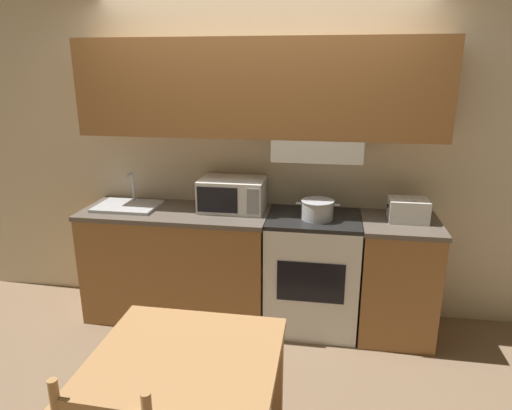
# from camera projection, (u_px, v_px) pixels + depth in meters

# --- Properties ---
(ground_plane) EXTENTS (16.00, 16.00, 0.00)m
(ground_plane) POSITION_uv_depth(u_px,v_px,m) (260.00, 302.00, 4.03)
(ground_plane) COLOR #7F664C
(wall_back) EXTENTS (5.12, 0.38, 2.55)m
(wall_back) POSITION_uv_depth(u_px,v_px,m) (261.00, 127.00, 3.51)
(wall_back) COLOR beige
(wall_back) RESTS_ON ground_plane
(lower_counter_main) EXTENTS (1.47, 0.60, 0.91)m
(lower_counter_main) POSITION_uv_depth(u_px,v_px,m) (178.00, 263.00, 3.72)
(lower_counter_main) COLOR #936033
(lower_counter_main) RESTS_ON ground_plane
(lower_counter_right_stub) EXTENTS (0.56, 0.60, 0.91)m
(lower_counter_right_stub) POSITION_uv_depth(u_px,v_px,m) (396.00, 278.00, 3.45)
(lower_counter_right_stub) COLOR #936033
(lower_counter_right_stub) RESTS_ON ground_plane
(stove_range) EXTENTS (0.69, 0.57, 0.91)m
(stove_range) POSITION_uv_depth(u_px,v_px,m) (312.00, 272.00, 3.56)
(stove_range) COLOR silver
(stove_range) RESTS_ON ground_plane
(cooking_pot) EXTENTS (0.32, 0.24, 0.15)m
(cooking_pot) POSITION_uv_depth(u_px,v_px,m) (317.00, 209.00, 3.35)
(cooking_pot) COLOR #B7BABF
(cooking_pot) RESTS_ON stove_range
(microwave) EXTENTS (0.50, 0.36, 0.25)m
(microwave) POSITION_uv_depth(u_px,v_px,m) (233.00, 194.00, 3.56)
(microwave) COLOR silver
(microwave) RESTS_ON lower_counter_main
(toaster) EXTENTS (0.29, 0.21, 0.16)m
(toaster) POSITION_uv_depth(u_px,v_px,m) (408.00, 210.00, 3.32)
(toaster) COLOR silver
(toaster) RESTS_ON lower_counter_right_stub
(sink_basin) EXTENTS (0.48, 0.36, 0.26)m
(sink_basin) POSITION_uv_depth(u_px,v_px,m) (127.00, 205.00, 3.65)
(sink_basin) COLOR #B7BABF
(sink_basin) RESTS_ON lower_counter_main
(dining_table) EXTENTS (0.84, 0.83, 0.75)m
(dining_table) POSITION_uv_depth(u_px,v_px,m) (184.00, 381.00, 2.06)
(dining_table) COLOR #B27F4C
(dining_table) RESTS_ON ground_plane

